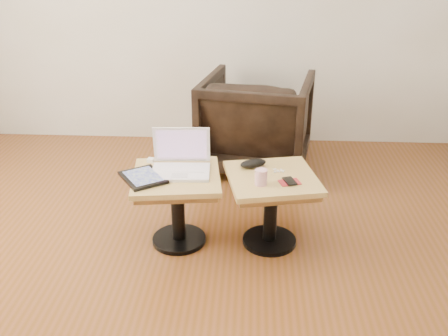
# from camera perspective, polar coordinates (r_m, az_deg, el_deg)

# --- Properties ---
(room_shell) EXTENTS (4.52, 4.52, 2.71)m
(room_shell) POSITION_cam_1_polar(r_m,az_deg,el_deg) (2.19, -7.32, 14.97)
(room_shell) COLOR brown
(room_shell) RESTS_ON ground
(side_table_left) EXTENTS (0.56, 0.56, 0.46)m
(side_table_left) POSITION_cam_1_polar(r_m,az_deg,el_deg) (2.98, -5.39, -2.74)
(side_table_left) COLOR black
(side_table_left) RESTS_ON ground
(side_table_right) EXTENTS (0.60, 0.60, 0.46)m
(side_table_right) POSITION_cam_1_polar(r_m,az_deg,el_deg) (2.97, 5.43, -2.87)
(side_table_right) COLOR black
(side_table_right) RESTS_ON ground
(laptop) EXTENTS (0.35, 0.28, 0.24)m
(laptop) POSITION_cam_1_polar(r_m,az_deg,el_deg) (2.96, -4.95, 0.57)
(laptop) COLOR white
(laptop) RESTS_ON side_table_left
(tablet) EXTENTS (0.32, 0.34, 0.02)m
(tablet) POSITION_cam_1_polar(r_m,az_deg,el_deg) (2.90, -9.24, -1.06)
(tablet) COLOR black
(tablet) RESTS_ON side_table_left
(charging_adapter) EXTENTS (0.05, 0.05, 0.02)m
(charging_adapter) POSITION_cam_1_polar(r_m,az_deg,el_deg) (3.11, -8.36, 0.89)
(charging_adapter) COLOR white
(charging_adapter) RESTS_ON side_table_left
(glasses_case) EXTENTS (0.18, 0.13, 0.05)m
(glasses_case) POSITION_cam_1_polar(r_m,az_deg,el_deg) (3.00, 3.36, 0.53)
(glasses_case) COLOR black
(glasses_case) RESTS_ON side_table_right
(striped_cup) EXTENTS (0.07, 0.07, 0.09)m
(striped_cup) POSITION_cam_1_polar(r_m,az_deg,el_deg) (2.79, 4.24, -1.05)
(striped_cup) COLOR #CF6084
(striped_cup) RESTS_ON side_table_right
(earbuds_tangle) EXTENTS (0.07, 0.05, 0.01)m
(earbuds_tangle) POSITION_cam_1_polar(r_m,az_deg,el_deg) (2.97, 6.23, -0.30)
(earbuds_tangle) COLOR white
(earbuds_tangle) RESTS_ON side_table_right
(phone_on_sleeve) EXTENTS (0.14, 0.11, 0.01)m
(phone_on_sleeve) POSITION_cam_1_polar(r_m,az_deg,el_deg) (2.84, 7.51, -1.56)
(phone_on_sleeve) COLOR maroon
(phone_on_sleeve) RESTS_ON side_table_right
(armchair) EXTENTS (0.96, 0.98, 0.76)m
(armchair) POSITION_cam_1_polar(r_m,az_deg,el_deg) (4.00, 3.74, 5.27)
(armchair) COLOR black
(armchair) RESTS_ON ground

